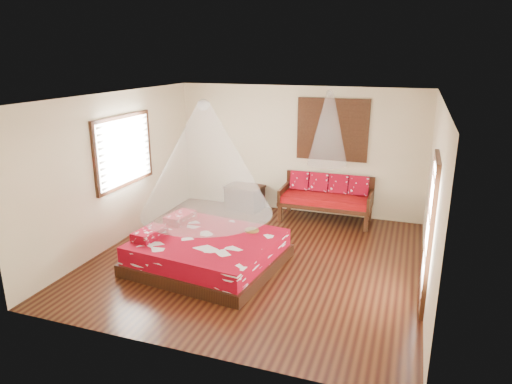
{
  "coord_description": "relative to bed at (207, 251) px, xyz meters",
  "views": [
    {
      "loc": [
        2.39,
        -6.91,
        3.45
      ],
      "look_at": [
        -0.1,
        0.23,
        1.15
      ],
      "focal_mm": 32.0,
      "sensor_mm": 36.0,
      "label": 1
    }
  ],
  "objects": [
    {
      "name": "glazed_door",
      "position": [
        3.43,
        -0.09,
        0.82
      ],
      "size": [
        0.08,
        1.02,
        2.16
      ],
      "color": "black",
      "rests_on": "floor"
    },
    {
      "name": "shutter_panel",
      "position": [
        1.46,
        3.23,
        1.65
      ],
      "size": [
        1.52,
        0.06,
        1.32
      ],
      "color": "black",
      "rests_on": "wall_back"
    },
    {
      "name": "mosquito_net_daybed",
      "position": [
        1.46,
        2.76,
        1.75
      ],
      "size": [
        0.82,
        0.82,
        1.5
      ],
      "primitive_type": "cone",
      "color": "white",
      "rests_on": "ceiling"
    },
    {
      "name": "window_left",
      "position": [
        -1.99,
        0.71,
        1.45
      ],
      "size": [
        0.1,
        1.74,
        1.34
      ],
      "color": "black",
      "rests_on": "wall_left"
    },
    {
      "name": "daybed",
      "position": [
        1.46,
        2.9,
        0.27
      ],
      "size": [
        1.93,
        0.86,
        0.97
      ],
      "color": "black",
      "rests_on": "floor"
    },
    {
      "name": "bed",
      "position": [
        0.0,
        0.0,
        0.0
      ],
      "size": [
        2.51,
        2.32,
        0.65
      ],
      "rotation": [
        0.0,
        0.0,
        -0.12
      ],
      "color": "black",
      "rests_on": "floor"
    },
    {
      "name": "room",
      "position": [
        0.72,
        0.51,
        1.15
      ],
      "size": [
        5.54,
        5.54,
        2.84
      ],
      "color": "black",
      "rests_on": "ground"
    },
    {
      "name": "mosquito_net_main",
      "position": [
        0.02,
        -0.0,
        1.6
      ],
      "size": [
        2.15,
        2.15,
        1.8
      ],
      "primitive_type": "cone",
      "color": "white",
      "rests_on": "ceiling"
    },
    {
      "name": "storage_chest",
      "position": [
        -0.44,
        2.96,
        0.03
      ],
      "size": [
        0.9,
        0.72,
        0.56
      ],
      "rotation": [
        0.0,
        0.0,
        -0.17
      ],
      "color": "black",
      "rests_on": "floor"
    },
    {
      "name": "wine_tray",
      "position": [
        0.61,
        0.53,
        0.3
      ],
      "size": [
        0.25,
        0.25,
        0.2
      ],
      "rotation": [
        0.0,
        0.0,
        -0.08
      ],
      "color": "brown",
      "rests_on": "bed"
    }
  ]
}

